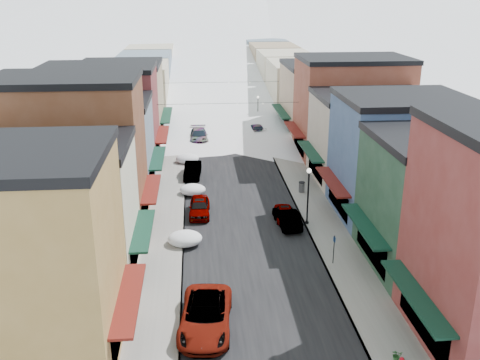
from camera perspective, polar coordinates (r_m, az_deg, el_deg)
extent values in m
cube|color=black|center=(83.05, -2.09, 6.71)|extent=(10.00, 160.00, 0.01)
cube|color=gray|center=(82.99, -6.68, 6.63)|extent=(3.20, 160.00, 0.15)
cube|color=gray|center=(83.60, 2.46, 6.84)|extent=(3.20, 160.00, 0.15)
cube|color=slate|center=(82.95, -5.60, 6.66)|extent=(0.10, 160.00, 0.15)
cube|color=slate|center=(83.42, 1.40, 6.82)|extent=(0.10, 160.00, 0.15)
cube|color=#A77D3D|center=(29.61, -23.00, -8.22)|extent=(10.00, 8.50, 11.00)
cube|color=maroon|center=(29.46, -11.77, -12.23)|extent=(1.20, 7.22, 0.15)
cube|color=beige|center=(37.40, -19.02, -3.57)|extent=(10.00, 8.00, 9.00)
cube|color=black|center=(35.88, -19.85, 3.43)|extent=(10.20, 8.20, 0.50)
cube|color=#0E3323|center=(36.92, -10.32, -5.28)|extent=(1.20, 6.80, 0.15)
cube|color=brown|center=(44.34, -17.52, 2.26)|extent=(11.00, 8.00, 12.00)
cube|color=black|center=(42.99, -18.37, 10.23)|extent=(11.20, 8.20, 0.50)
cube|color=maroon|center=(44.28, -9.44, -0.93)|extent=(1.20, 6.80, 0.15)
cube|color=slate|center=(52.71, -14.92, 3.21)|extent=(10.00, 9.00, 8.50)
cube|color=black|center=(51.68, -15.36, 8.00)|extent=(10.20, 9.20, 0.50)
cube|color=#0E3323|center=(52.31, -8.78, 2.33)|extent=(1.20, 7.65, 0.15)
cube|color=maroon|center=(61.23, -14.57, 6.45)|extent=(12.00, 9.00, 10.50)
cube|color=black|center=(60.28, -15.02, 11.54)|extent=(12.20, 9.20, 0.50)
cube|color=maroon|center=(60.95, -8.27, 4.83)|extent=(1.20, 7.65, 0.15)
cube|color=#988463|center=(70.86, -12.47, 7.93)|extent=(10.00, 11.00, 9.50)
cube|color=black|center=(70.05, -12.77, 11.94)|extent=(10.20, 11.20, 0.50)
cube|color=#0E3323|center=(70.65, -7.84, 6.89)|extent=(1.20, 9.35, 0.15)
cube|color=#0E3323|center=(30.58, 18.21, -11.59)|extent=(1.20, 7.65, 0.15)
cube|color=#1E402C|center=(39.58, 21.02, -2.54)|extent=(10.00, 9.00, 9.00)
cube|color=black|center=(38.15, 21.88, 4.09)|extent=(10.20, 9.20, 0.50)
cube|color=#0E3323|center=(38.02, 13.12, -4.73)|extent=(1.20, 7.65, 0.15)
cube|color=#385280|center=(47.17, 16.55, 2.10)|extent=(10.00, 9.00, 10.00)
cube|color=black|center=(45.94, 17.18, 8.35)|extent=(10.20, 9.20, 0.50)
cube|color=maroon|center=(46.02, 9.82, -0.15)|extent=(1.20, 7.65, 0.15)
cube|color=#BCAC97|center=(55.66, 13.72, 4.17)|extent=(11.00, 9.00, 8.50)
cube|color=black|center=(54.68, 14.10, 8.72)|extent=(11.20, 9.20, 0.50)
cube|color=#0E3323|center=(54.34, 7.51, 3.05)|extent=(1.20, 7.65, 0.15)
cube|color=brown|center=(63.86, 11.76, 7.42)|extent=(12.00, 9.00, 11.00)
cube|color=black|center=(62.94, 12.13, 12.54)|extent=(12.20, 9.20, 0.50)
cube|color=maroon|center=(62.84, 5.81, 5.39)|extent=(1.20, 7.65, 0.15)
cube|color=tan|center=(73.26, 8.78, 8.34)|extent=(10.00, 11.00, 9.00)
cube|color=black|center=(72.50, 8.98, 12.02)|extent=(10.20, 11.20, 0.50)
cube|color=#0E3323|center=(72.43, 4.38, 7.33)|extent=(1.20, 9.35, 0.15)
cube|color=gray|center=(84.58, -10.80, 9.38)|extent=(9.00, 13.00, 8.00)
cube|color=gray|center=(85.70, 6.31, 9.73)|extent=(9.00, 13.00, 8.00)
cube|color=gray|center=(98.33, -10.02, 10.82)|extent=(9.00, 13.00, 8.00)
cube|color=gray|center=(99.30, 4.77, 11.13)|extent=(9.00, 13.00, 8.00)
cube|color=gray|center=(112.15, -9.43, 11.91)|extent=(9.00, 13.00, 8.00)
cube|color=gray|center=(113.00, 3.59, 12.19)|extent=(9.00, 13.00, 8.00)
cube|color=gray|center=(126.01, -8.97, 12.76)|extent=(9.00, 13.00, 8.00)
cube|color=gray|center=(126.76, 2.67, 13.01)|extent=(9.00, 13.00, 8.00)
cube|color=silver|center=(246.21, -4.11, 16.65)|extent=(360.00, 40.00, 12.00)
cylinder|color=black|center=(62.22, -1.23, 8.17)|extent=(16.40, 0.04, 0.04)
cylinder|color=black|center=(76.95, -1.96, 10.38)|extent=(16.40, 0.04, 0.04)
imported|color=silver|center=(31.75, -3.68, -14.25)|extent=(3.47, 6.49, 1.73)
imported|color=#9A9DA2|center=(46.62, -4.34, -2.88)|extent=(1.92, 4.45, 1.49)
imported|color=black|center=(56.09, -5.08, 1.06)|extent=(1.93, 4.74, 1.53)
imported|color=#94979C|center=(69.11, -4.42, 4.71)|extent=(2.45, 5.80, 1.67)
imported|color=black|center=(44.57, 5.05, -4.03)|extent=(1.97, 4.51, 1.44)
imported|color=gray|center=(45.81, 4.77, -3.43)|extent=(1.75, 3.97, 1.33)
imported|color=black|center=(72.73, 1.73, 5.42)|extent=(2.48, 5.13, 1.44)
imported|color=gray|center=(74.16, -3.12, 5.64)|extent=(1.64, 3.94, 1.33)
imported|color=silver|center=(87.32, -1.33, 7.88)|extent=(3.21, 5.92, 1.58)
sphere|color=red|center=(29.98, 16.88, -17.83)|extent=(0.23, 0.23, 0.23)
cylinder|color=black|center=(38.65, 9.97, -7.31)|extent=(0.06, 0.06, 2.16)
cube|color=navy|center=(38.31, 10.04, -6.26)|extent=(0.09, 0.29, 0.39)
cylinder|color=#57595B|center=(51.71, 6.59, -0.78)|extent=(0.56, 0.56, 0.97)
cylinder|color=black|center=(51.54, 6.61, -0.25)|extent=(0.60, 0.60, 0.06)
cylinder|color=black|center=(45.13, 7.14, -4.52)|extent=(0.33, 0.33, 0.11)
cylinder|color=black|center=(44.29, 7.26, -1.95)|extent=(0.13, 0.13, 4.46)
sphere|color=white|center=(43.47, 7.39, 0.99)|extent=(0.40, 0.40, 0.40)
cylinder|color=black|center=(78.57, 1.90, 6.10)|extent=(0.28, 0.28, 0.09)
cylinder|color=black|center=(78.17, 1.92, 7.39)|extent=(0.11, 0.11, 3.70)
sphere|color=white|center=(77.77, 1.93, 8.82)|extent=(0.33, 0.33, 0.33)
imported|color=#2C632D|center=(30.64, 16.36, -17.51)|extent=(0.60, 0.53, 0.60)
ellipsoid|color=white|center=(41.40, -5.89, -6.23)|extent=(2.65, 2.24, 1.12)
ellipsoid|color=white|center=(42.60, -5.59, -5.86)|extent=(1.13, 1.02, 0.57)
ellipsoid|color=white|center=(51.27, -5.07, -1.04)|extent=(2.47, 2.09, 1.05)
ellipsoid|color=white|center=(52.48, -4.84, -0.84)|extent=(1.06, 0.95, 0.53)
ellipsoid|color=white|center=(60.69, -5.64, 2.27)|extent=(2.60, 2.20, 1.10)
ellipsoid|color=white|center=(61.91, -5.44, 2.37)|extent=(1.11, 1.00, 0.55)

